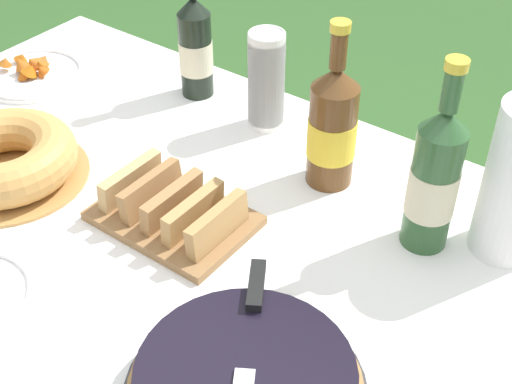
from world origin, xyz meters
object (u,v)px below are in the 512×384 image
(cider_bottle_green, at_px, (434,180))
(snack_plate_left, at_px, (31,73))
(juice_bottle_red, at_px, (195,46))
(bundt_cake, at_px, (6,158))
(cup_stack, at_px, (266,81))
(serving_knife, at_px, (248,350))
(cider_bottle_amber, at_px, (332,127))
(bread_board, at_px, (173,210))

(cider_bottle_green, xyz_separation_m, snack_plate_left, (-0.94, -0.03, -0.11))
(juice_bottle_red, bearing_deg, bundt_cake, -100.79)
(cup_stack, relative_size, cider_bottle_green, 0.61)
(cup_stack, bearing_deg, serving_knife, -56.31)
(bundt_cake, bearing_deg, serving_knife, -8.99)
(serving_knife, bearing_deg, juice_bottle_red, -166.38)
(cider_bottle_amber, bearing_deg, serving_knife, -71.43)
(bundt_cake, relative_size, cider_bottle_green, 0.87)
(bundt_cake, distance_m, cup_stack, 0.50)
(serving_knife, height_order, snack_plate_left, serving_knife)
(serving_knife, distance_m, juice_bottle_red, 0.76)
(cup_stack, relative_size, cider_bottle_amber, 0.65)
(cider_bottle_amber, bearing_deg, bundt_cake, -144.01)
(cup_stack, xyz_separation_m, bread_board, (0.05, -0.33, -0.07))
(bundt_cake, relative_size, cider_bottle_amber, 0.93)
(cider_bottle_green, height_order, juice_bottle_red, cider_bottle_green)
(cup_stack, bearing_deg, snack_plate_left, -163.33)
(snack_plate_left, height_order, bread_board, bread_board)
(cider_bottle_green, distance_m, bread_board, 0.43)
(serving_knife, height_order, cider_bottle_amber, cider_bottle_amber)
(bread_board, bearing_deg, juice_bottle_red, 124.64)
(serving_knife, distance_m, bread_board, 0.35)
(cup_stack, bearing_deg, cider_bottle_amber, -21.64)
(bundt_cake, xyz_separation_m, cup_stack, (0.27, 0.42, 0.06))
(snack_plate_left, bearing_deg, bread_board, -16.94)
(bundt_cake, height_order, cider_bottle_green, cider_bottle_green)
(cider_bottle_green, relative_size, juice_bottle_red, 1.11)
(bundt_cake, height_order, snack_plate_left, bundt_cake)
(serving_knife, bearing_deg, snack_plate_left, -143.96)
(bread_board, bearing_deg, cup_stack, 98.55)
(cider_bottle_amber, relative_size, bread_board, 1.19)
(cider_bottle_green, bearing_deg, bread_board, -149.83)
(cider_bottle_green, relative_size, snack_plate_left, 1.46)
(snack_plate_left, bearing_deg, cider_bottle_amber, 6.28)
(serving_knife, bearing_deg, cup_stack, -177.91)
(snack_plate_left, distance_m, bread_board, 0.61)
(cider_bottle_amber, bearing_deg, bread_board, -119.88)
(bundt_cake, relative_size, juice_bottle_red, 0.96)
(cup_stack, height_order, juice_bottle_red, juice_bottle_red)
(bundt_cake, xyz_separation_m, cider_bottle_amber, (0.47, 0.34, 0.07))
(cider_bottle_amber, distance_m, snack_plate_left, 0.74)
(cider_bottle_amber, relative_size, snack_plate_left, 1.36)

